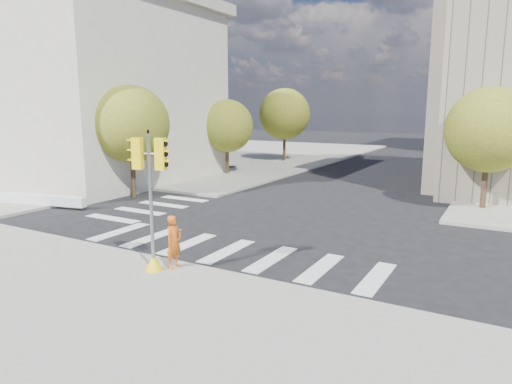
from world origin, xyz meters
TOP-DOWN VIEW (x-y plane):
  - ground at (0.00, 0.00)m, footprint 160.00×160.00m
  - sidewalk_far_left at (-20.00, 26.00)m, footprint 28.00×40.00m
  - classical_building at (-20.00, 8.00)m, footprint 19.00×15.00m
  - tree_lw_near at (-10.50, 4.00)m, footprint 4.40×4.40m
  - tree_lw_mid at (-10.50, 14.00)m, footprint 4.00×4.00m
  - tree_lw_far at (-10.50, 24.00)m, footprint 4.80×4.80m
  - tree_re_near at (7.50, 10.00)m, footprint 4.20×4.20m
  - tree_re_mid at (7.50, 22.00)m, footprint 4.60×4.60m
  - tree_re_far at (7.50, 34.00)m, footprint 4.00×4.00m
  - lamp_near at (8.00, 14.00)m, footprint 0.35×0.18m
  - lamp_far at (8.00, 28.00)m, footprint 0.35×0.18m
  - traffic_signal at (-0.81, -5.10)m, footprint 1.08×0.56m
  - photographer at (-0.39, -4.60)m, footprint 0.43×0.63m
  - planter_wall at (-13.00, -0.55)m, footprint 5.96×1.61m

SIDE VIEW (x-z plane):
  - ground at x=0.00m, z-range 0.00..0.00m
  - sidewalk_far_left at x=-20.00m, z-range 0.00..0.15m
  - planter_wall at x=-13.00m, z-range 0.15..0.65m
  - photographer at x=-0.39m, z-range 0.15..1.84m
  - traffic_signal at x=-0.81m, z-range -0.19..4.15m
  - tree_lw_mid at x=-10.50m, z-range 0.88..6.65m
  - tree_re_far at x=7.50m, z-range 0.93..6.80m
  - tree_re_near at x=7.50m, z-range 0.97..7.13m
  - tree_lw_near at x=-10.50m, z-range 1.00..7.41m
  - tree_re_mid at x=7.50m, z-range 1.02..7.68m
  - tree_lw_far at x=-10.50m, z-range 1.07..8.01m
  - lamp_near at x=8.00m, z-range 0.52..8.63m
  - lamp_far at x=8.00m, z-range 0.52..8.63m
  - classical_building at x=-20.00m, z-range 0.09..12.79m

